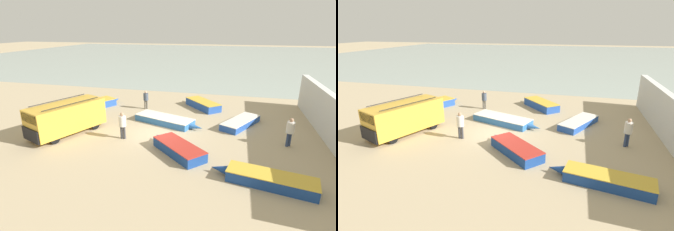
% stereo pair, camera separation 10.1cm
% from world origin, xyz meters
% --- Properties ---
extents(ground_plane, '(200.00, 200.00, 0.00)m').
position_xyz_m(ground_plane, '(0.00, 0.00, 0.00)').
color(ground_plane, tan).
extents(sea_water, '(120.00, 80.00, 0.01)m').
position_xyz_m(sea_water, '(0.00, 52.00, 0.00)').
color(sea_water, '#99A89E').
rests_on(sea_water, ground_plane).
extents(harbor_wall, '(0.50, 17.46, 2.92)m').
position_xyz_m(harbor_wall, '(11.05, 1.00, 1.46)').
color(harbor_wall, silver).
rests_on(harbor_wall, ground_plane).
extents(parked_van, '(3.74, 5.50, 2.26)m').
position_xyz_m(parked_van, '(-5.95, -1.56, 1.18)').
color(parked_van, gold).
rests_on(parked_van, ground_plane).
extents(fishing_rowboat_0, '(3.83, 3.62, 0.61)m').
position_xyz_m(fishing_rowboat_0, '(2.02, -2.62, 0.30)').
color(fishing_rowboat_0, navy).
rests_on(fishing_rowboat_0, ground_plane).
extents(fishing_rowboat_1, '(5.56, 2.97, 0.51)m').
position_xyz_m(fishing_rowboat_1, '(0.08, 2.01, 0.25)').
color(fishing_rowboat_1, '#2D66AD').
rests_on(fishing_rowboat_1, ground_plane).
extents(fishing_rowboat_2, '(3.33, 4.65, 0.66)m').
position_xyz_m(fishing_rowboat_2, '(-7.22, 4.38, 0.33)').
color(fishing_rowboat_2, '#234CA3').
rests_on(fishing_rowboat_2, ground_plane).
extents(fishing_rowboat_3, '(2.98, 4.58, 0.51)m').
position_xyz_m(fishing_rowboat_3, '(5.67, 2.99, 0.25)').
color(fishing_rowboat_3, '#234CA3').
rests_on(fishing_rowboat_3, ground_plane).
extents(fishing_rowboat_4, '(3.74, 3.98, 0.68)m').
position_xyz_m(fishing_rowboat_4, '(2.19, 6.81, 0.34)').
color(fishing_rowboat_4, '#234CA3').
rests_on(fishing_rowboat_4, ground_plane).
extents(fishing_rowboat_5, '(4.92, 1.99, 0.56)m').
position_xyz_m(fishing_rowboat_5, '(6.76, -4.74, 0.28)').
color(fishing_rowboat_5, navy).
rests_on(fishing_rowboat_5, ground_plane).
extents(fisherman_0, '(0.48, 0.48, 1.82)m').
position_xyz_m(fisherman_0, '(8.43, -0.01, 1.09)').
color(fisherman_0, navy).
rests_on(fisherman_0, ground_plane).
extents(fisherman_1, '(0.47, 0.47, 1.80)m').
position_xyz_m(fisherman_1, '(-1.89, -1.49, 1.07)').
color(fisherman_1, '#38383D').
rests_on(fisherman_1, ground_plane).
extents(fisherman_2, '(0.43, 0.43, 1.64)m').
position_xyz_m(fisherman_2, '(-2.60, 5.18, 0.98)').
color(fisherman_2, '#5B564C').
rests_on(fisherman_2, ground_plane).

